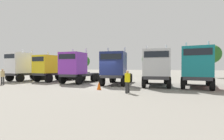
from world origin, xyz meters
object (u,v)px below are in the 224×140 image
visitor_with_camera (3,75)px  traffic_cone_mid (99,86)px  visitor_in_hivis (127,80)px  semi_truck_teal (197,67)px  semi_truck_purple (76,67)px  semi_truck_silver (156,68)px  semi_truck_white (22,66)px  semi_truck_yellow (50,68)px  semi_truck_navy (115,68)px

visitor_with_camera → traffic_cone_mid: visitor_with_camera is taller
visitor_in_hivis → semi_truck_teal: bearing=64.1°
semi_truck_purple → visitor_with_camera: semi_truck_purple is taller
semi_truck_purple → visitor_with_camera: 7.95m
semi_truck_silver → visitor_in_hivis: 5.27m
semi_truck_white → traffic_cone_mid: (13.74, -4.33, -1.67)m
semi_truck_purple → semi_truck_yellow: bearing=-101.2°
semi_truck_purple → visitor_in_hivis: size_ratio=3.51×
semi_truck_yellow → traffic_cone_mid: semi_truck_yellow is taller
semi_truck_purple → semi_truck_teal: semi_truck_teal is taller
visitor_in_hivis → visitor_with_camera: size_ratio=0.97×
semi_truck_yellow → semi_truck_navy: bearing=91.7°
semi_truck_yellow → traffic_cone_mid: bearing=69.8°
visitor_in_hivis → traffic_cone_mid: (-2.75, 0.92, -0.63)m
semi_truck_navy → visitor_in_hivis: 5.71m
semi_truck_silver → visitor_with_camera: 16.52m
semi_truck_white → semi_truck_navy: semi_truck_white is taller
semi_truck_purple → traffic_cone_mid: (4.94, -4.15, -1.56)m
semi_truck_silver → traffic_cone_mid: semi_truck_silver is taller
semi_truck_yellow → semi_truck_teal: 17.56m
semi_truck_yellow → semi_truck_teal: size_ratio=1.01×
semi_truck_teal → visitor_in_hivis: 7.24m
visitor_with_camera → semi_truck_silver: bearing=-82.2°
semi_truck_purple → semi_truck_navy: (5.01, -0.11, -0.10)m
visitor_in_hivis → semi_truck_silver: bearing=92.8°
visitor_with_camera → semi_truck_yellow: bearing=-28.8°
semi_truck_white → visitor_in_hivis: semi_truck_white is taller
semi_truck_purple → traffic_cone_mid: 6.64m
semi_truck_purple → traffic_cone_mid: semi_truck_purple is taller
semi_truck_yellow → visitor_with_camera: semi_truck_yellow is taller
visitor_in_hivis → semi_truck_white: bearing=-177.1°
semi_truck_yellow → semi_truck_silver: size_ratio=0.97×
semi_truck_teal → traffic_cone_mid: size_ratio=9.05×
semi_truck_silver → semi_truck_white: bearing=-96.5°
semi_truck_silver → semi_truck_teal: 3.62m
semi_truck_white → visitor_in_hivis: bearing=78.5°
semi_truck_yellow → visitor_with_camera: size_ratio=3.64×
semi_truck_purple → semi_truck_silver: bearing=88.6°
traffic_cone_mid → semi_truck_navy: bearing=89.0°
semi_truck_white → semi_truck_purple: size_ratio=1.05×
semi_truck_white → semi_truck_yellow: (4.17, 0.69, -0.21)m
semi_truck_silver → semi_truck_teal: bearing=84.4°
visitor_with_camera → traffic_cone_mid: (11.66, 0.01, -0.67)m
semi_truck_white → semi_truck_teal: 21.70m
semi_truck_yellow → semi_truck_purple: (4.63, -0.87, 0.10)m
semi_truck_purple → semi_truck_navy: bearing=88.2°
semi_truck_navy → traffic_cone_mid: semi_truck_navy is taller
semi_truck_yellow → semi_truck_purple: semi_truck_purple is taller
traffic_cone_mid → visitor_in_hivis: bearing=-18.5°
semi_truck_yellow → semi_truck_purple: bearing=86.8°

